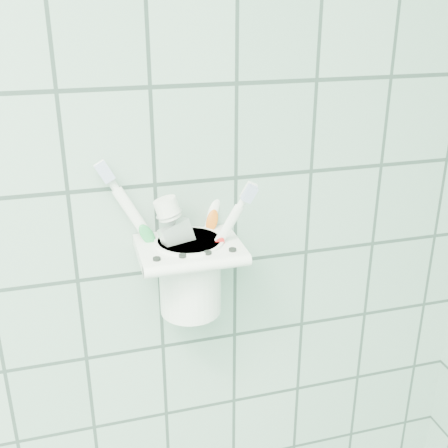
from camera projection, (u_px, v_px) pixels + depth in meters
name	position (u px, v px, depth m)	size (l,w,h in m)	color
holder_bracket	(189.00, 250.00, 0.69)	(0.13, 0.10, 0.04)	white
cup	(190.00, 273.00, 0.70)	(0.09, 0.09, 0.10)	white
toothbrush_pink	(189.00, 224.00, 0.69)	(0.10, 0.03, 0.21)	white
toothbrush_blue	(190.00, 226.00, 0.69)	(0.07, 0.07, 0.21)	white
toothbrush_orange	(182.00, 234.00, 0.69)	(0.08, 0.04, 0.18)	white
toothpaste_tube	(200.00, 245.00, 0.68)	(0.07, 0.04, 0.16)	silver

